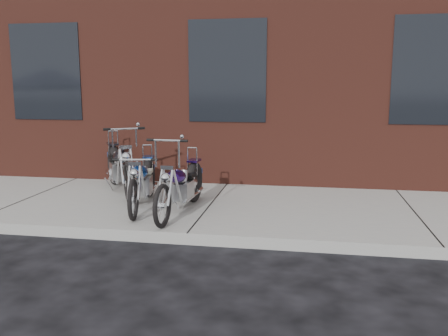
# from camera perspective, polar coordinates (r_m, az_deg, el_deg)

# --- Properties ---
(ground) EXTENTS (120.00, 120.00, 0.00)m
(ground) POSITION_cam_1_polar(r_m,az_deg,el_deg) (5.98, -4.46, -9.22)
(ground) COLOR black
(ground) RESTS_ON ground
(sidewalk) EXTENTS (22.00, 3.00, 0.15)m
(sidewalk) POSITION_cam_1_polar(r_m,az_deg,el_deg) (7.36, -1.58, -4.89)
(sidewalk) COLOR gray
(sidewalk) RESTS_ON ground
(building_brick) EXTENTS (22.00, 10.00, 8.00)m
(building_brick) POSITION_cam_1_polar(r_m,az_deg,el_deg) (13.69, 4.04, 18.53)
(building_brick) COLOR #5A271D
(building_brick) RESTS_ON ground
(chopper_purple) EXTENTS (0.49, 2.00, 1.12)m
(chopper_purple) POSITION_cam_1_polar(r_m,az_deg,el_deg) (6.80, -5.20, -2.41)
(chopper_purple) COLOR black
(chopper_purple) RESTS_ON sidewalk
(chopper_blue) EXTENTS (0.56, 1.98, 0.86)m
(chopper_blue) POSITION_cam_1_polar(r_m,az_deg,el_deg) (7.21, -9.80, -1.82)
(chopper_blue) COLOR black
(chopper_blue) RESTS_ON sidewalk
(chopper_third) EXTENTS (1.27, 2.02, 1.16)m
(chopper_third) POSITION_cam_1_polar(r_m,az_deg,el_deg) (8.20, -12.40, -0.09)
(chopper_third) COLOR black
(chopper_third) RESTS_ON sidewalk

